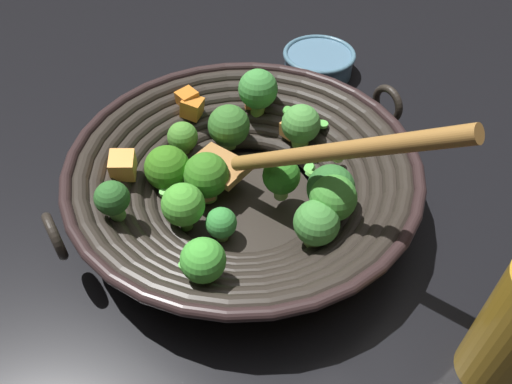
{
  "coord_description": "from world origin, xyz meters",
  "views": [
    {
      "loc": [
        0.39,
        -0.21,
        0.48
      ],
      "look_at": [
        0.01,
        0.01,
        0.03
      ],
      "focal_mm": 35.28,
      "sensor_mm": 36.0,
      "label": 1
    }
  ],
  "objects": [
    {
      "name": "ground_plane",
      "position": [
        0.0,
        0.0,
        0.0
      ],
      "size": [
        4.0,
        4.0,
        0.0
      ],
      "primitive_type": "plane",
      "color": "black"
    },
    {
      "name": "prep_bowl",
      "position": [
        -0.2,
        0.26,
        0.02
      ],
      "size": [
        0.12,
        0.12,
        0.04
      ],
      "color": "slate",
      "rests_on": "ground"
    },
    {
      "name": "wok",
      "position": [
        0.0,
        0.0,
        0.05
      ],
      "size": [
        0.44,
        0.46,
        0.24
      ],
      "color": "black",
      "rests_on": "ground"
    }
  ]
}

